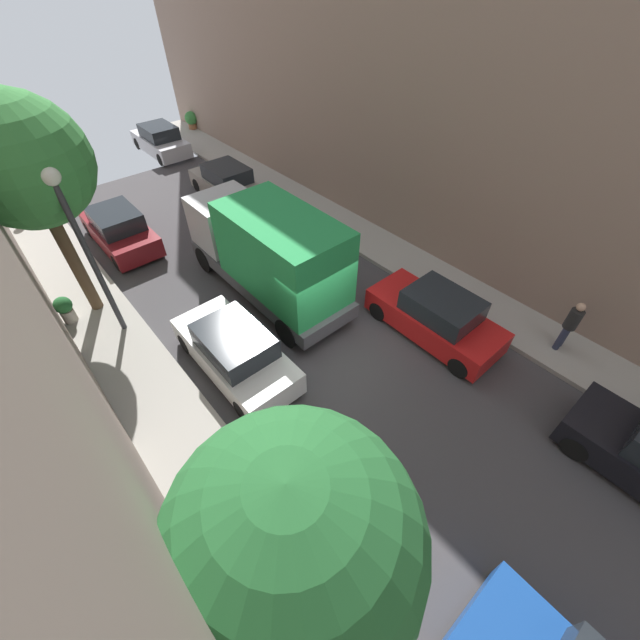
% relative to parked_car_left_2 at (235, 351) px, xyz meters
% --- Properties ---
extents(ground, '(32.00, 32.00, 0.00)m').
position_rel_parked_car_left_2_xyz_m(ground, '(2.70, -1.20, -0.72)').
color(ground, '#423F42').
extents(sidewalk_left, '(2.00, 44.00, 0.15)m').
position_rel_parked_car_left_2_xyz_m(sidewalk_left, '(-2.30, -1.20, -0.64)').
color(sidewalk_left, '#A8A399').
rests_on(sidewalk_left, ground).
extents(sidewalk_right, '(2.00, 44.00, 0.15)m').
position_rel_parked_car_left_2_xyz_m(sidewalk_right, '(7.70, -1.20, -0.64)').
color(sidewalk_right, '#A8A399').
rests_on(sidewalk_right, ground).
extents(parked_car_left_2, '(1.78, 4.20, 1.57)m').
position_rel_parked_car_left_2_xyz_m(parked_car_left_2, '(0.00, 0.00, 0.00)').
color(parked_car_left_2, white).
rests_on(parked_car_left_2, ground).
extents(parked_car_left_3, '(1.78, 4.20, 1.57)m').
position_rel_parked_car_left_2_xyz_m(parked_car_left_3, '(0.00, 8.52, 0.00)').
color(parked_car_left_3, maroon).
rests_on(parked_car_left_3, ground).
extents(parked_car_right_2, '(1.78, 4.20, 1.57)m').
position_rel_parked_car_left_2_xyz_m(parked_car_right_2, '(5.40, -2.81, 0.00)').
color(parked_car_right_2, red).
rests_on(parked_car_right_2, ground).
extents(parked_car_right_3, '(1.78, 4.20, 1.57)m').
position_rel_parked_car_left_2_xyz_m(parked_car_right_3, '(5.40, 9.23, 0.00)').
color(parked_car_right_3, gray).
rests_on(parked_car_right_3, ground).
extents(parked_car_right_4, '(1.78, 4.20, 1.57)m').
position_rel_parked_car_left_2_xyz_m(parked_car_right_4, '(5.40, 16.42, 0.00)').
color(parked_car_right_4, silver).
rests_on(parked_car_right_4, ground).
extents(delivery_truck, '(2.26, 6.60, 3.38)m').
position_rel_parked_car_left_2_xyz_m(delivery_truck, '(2.70, 2.03, 1.07)').
color(delivery_truck, '#4C4C51').
rests_on(delivery_truck, ground).
extents(pedestrian, '(0.40, 0.36, 1.72)m').
position_rel_parked_car_left_2_xyz_m(pedestrian, '(7.67, -5.74, 0.35)').
color(pedestrian, '#2D334C').
rests_on(pedestrian, sidewalk_right).
extents(street_tree_0, '(2.90, 2.90, 5.67)m').
position_rel_parked_car_left_2_xyz_m(street_tree_0, '(-2.32, -5.84, 3.61)').
color(street_tree_0, brown).
rests_on(street_tree_0, sidewalk_left).
extents(street_tree_2, '(3.35, 3.35, 6.54)m').
position_rel_parked_car_left_2_xyz_m(street_tree_2, '(-2.19, 5.24, 4.26)').
color(street_tree_2, brown).
rests_on(street_tree_2, sidewalk_left).
extents(potted_plant_0, '(0.41, 0.41, 0.69)m').
position_rel_parked_car_left_2_xyz_m(potted_plant_0, '(-2.80, 12.73, -0.20)').
color(potted_plant_0, slate).
rests_on(potted_plant_0, sidewalk_left).
extents(potted_plant_1, '(0.78, 0.78, 1.02)m').
position_rel_parked_car_left_2_xyz_m(potted_plant_1, '(8.50, 18.65, -0.00)').
color(potted_plant_1, brown).
rests_on(potted_plant_1, sidewalk_right).
extents(potted_plant_3, '(0.53, 0.53, 0.93)m').
position_rel_parked_car_left_2_xyz_m(potted_plant_3, '(-3.06, 5.10, -0.05)').
color(potted_plant_3, '#B2A899').
rests_on(potted_plant_3, sidewalk_left).
extents(lamp_post, '(0.44, 0.44, 5.16)m').
position_rel_parked_car_left_2_xyz_m(lamp_post, '(-1.90, 3.67, 2.86)').
color(lamp_post, '#333338').
rests_on(lamp_post, sidewalk_left).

